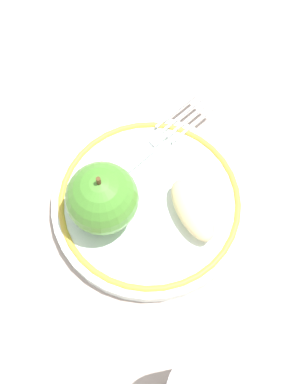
% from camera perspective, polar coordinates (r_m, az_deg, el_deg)
% --- Properties ---
extents(ground_plane, '(2.00, 2.00, 0.00)m').
position_cam_1_polar(ground_plane, '(0.54, -0.36, 0.35)').
color(ground_plane, '#B6A396').
extents(plate, '(0.19, 0.19, 0.02)m').
position_cam_1_polar(plate, '(0.52, -0.00, -1.23)').
color(plate, white).
rests_on(plate, ground_plane).
extents(apple_red_whole, '(0.07, 0.07, 0.08)m').
position_cam_1_polar(apple_red_whole, '(0.48, -5.07, -0.67)').
color(apple_red_whole, '#4C9330').
rests_on(apple_red_whole, plate).
extents(apple_slice_front, '(0.07, 0.07, 0.02)m').
position_cam_1_polar(apple_slice_front, '(0.50, 4.61, -1.93)').
color(apple_slice_front, beige).
rests_on(apple_slice_front, plate).
extents(fork, '(0.15, 0.11, 0.00)m').
position_cam_1_polar(fork, '(0.54, -0.78, 4.23)').
color(fork, silver).
rests_on(fork, plate).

